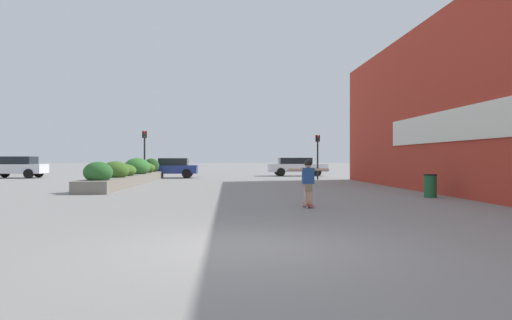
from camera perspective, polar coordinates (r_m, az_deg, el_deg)
name	(u,v)px	position (r m, az deg, el deg)	size (l,w,h in m)	color
ground_plane	(247,247)	(7.46, -1.12, -10.87)	(300.00, 300.00, 0.00)	gray
building_wall_right	(472,96)	(18.00, 25.44, 7.22)	(0.67, 30.36, 7.31)	#B23323
planter_box	(132,174)	(27.17, -15.27, -1.74)	(1.71, 15.88, 1.47)	slate
skateboard	(308,205)	(13.53, 6.53, -5.62)	(0.25, 0.73, 0.09)	maroon
skateboarder	(308,177)	(13.47, 6.53, -2.14)	(1.24, 0.23, 1.32)	tan
trash_bin	(430,186)	(17.98, 20.96, -3.03)	(0.47, 0.47, 0.86)	#1E5B33
car_leftmost	(17,167)	(38.21, -27.70, -0.75)	(4.04, 1.98, 1.60)	silver
car_center_left	(172,167)	(34.53, -10.43, -0.93)	(3.81, 1.87, 1.47)	navy
car_center_right	(297,166)	(38.05, 5.12, -0.78)	(4.78, 1.99, 1.51)	silver
car_rightmost	(446,167)	(38.44, 22.68, -0.84)	(4.07, 1.88, 1.46)	slate
traffic_light_left	(144,147)	(30.83, -13.77, 1.65)	(0.28, 0.30, 3.25)	black
traffic_light_right	(318,149)	(31.63, 7.72, 1.39)	(0.28, 0.30, 3.06)	black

